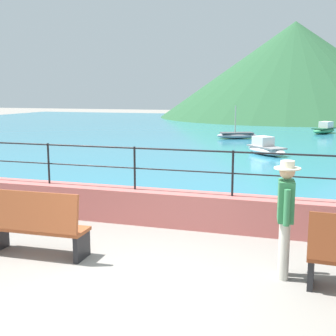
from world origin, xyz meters
name	(u,v)px	position (x,y,z in m)	size (l,w,h in m)	color
ground_plane	(119,291)	(0.00, 0.00, 0.00)	(120.00, 120.00, 0.00)	gray
promenade_wall	(182,209)	(0.00, 3.20, 0.35)	(20.00, 0.56, 0.70)	#BC605B
railing	(182,162)	(0.00, 3.20, 1.33)	(18.44, 0.04, 0.90)	black
lake_water	(271,132)	(0.00, 25.84, 0.03)	(64.00, 44.32, 0.06)	teal
hill_main	(294,70)	(0.68, 44.01, 4.93)	(28.03, 28.03, 9.86)	#285633
bench_main	(35,224)	(-1.86, 0.82, 0.56)	(1.71, 0.60, 1.13)	#9E4C28
person_walking	(285,213)	(2.12, 1.17, 0.98)	(0.38, 0.57, 1.75)	beige
boat_0	(266,148)	(0.69, 14.08, 0.33)	(2.20, 2.32, 0.76)	white
boat_1	(324,129)	(3.40, 25.21, 0.33)	(1.87, 2.45, 0.76)	#338C59
boat_2	(237,135)	(-1.50, 20.28, 0.26)	(2.47, 1.73, 1.87)	gray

